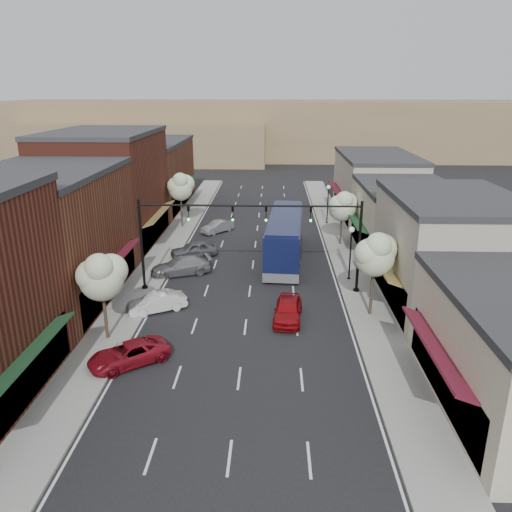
# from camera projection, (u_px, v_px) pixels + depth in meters

# --- Properties ---
(ground) EXTENTS (160.00, 160.00, 0.00)m
(ground) POSITION_uv_depth(u_px,v_px,m) (244.00, 342.00, 30.14)
(ground) COLOR black
(ground) RESTS_ON ground
(sidewalk_left) EXTENTS (2.80, 73.00, 0.15)m
(sidewalk_left) POSITION_uv_depth(u_px,v_px,m) (168.00, 247.00, 47.93)
(sidewalk_left) COLOR gray
(sidewalk_left) RESTS_ON ground
(sidewalk_right) EXTENTS (2.80, 73.00, 0.15)m
(sidewalk_right) POSITION_uv_depth(u_px,v_px,m) (343.00, 249.00, 47.37)
(sidewalk_right) COLOR gray
(sidewalk_right) RESTS_ON ground
(curb_left) EXTENTS (0.25, 73.00, 0.17)m
(curb_left) POSITION_uv_depth(u_px,v_px,m) (182.00, 247.00, 47.88)
(curb_left) COLOR gray
(curb_left) RESTS_ON ground
(curb_right) EXTENTS (0.25, 73.00, 0.17)m
(curb_right) POSITION_uv_depth(u_px,v_px,m) (328.00, 249.00, 47.42)
(curb_right) COLOR gray
(curb_right) RESTS_ON ground
(bldg_left_midnear) EXTENTS (10.14, 14.10, 9.40)m
(bldg_left_midnear) POSITION_uv_depth(u_px,v_px,m) (45.00, 238.00, 34.82)
(bldg_left_midnear) COLOR brown
(bldg_left_midnear) RESTS_ON ground
(bldg_left_midfar) EXTENTS (10.14, 14.10, 10.90)m
(bldg_left_midfar) POSITION_uv_depth(u_px,v_px,m) (107.00, 189.00, 47.84)
(bldg_left_midfar) COLOR maroon
(bldg_left_midfar) RESTS_ON ground
(bldg_left_far) EXTENTS (10.14, 18.10, 8.40)m
(bldg_left_far) POSITION_uv_depth(u_px,v_px,m) (148.00, 175.00, 63.40)
(bldg_left_far) COLOR brown
(bldg_left_far) RESTS_ON ground
(bldg_right_midnear) EXTENTS (9.14, 12.10, 7.90)m
(bldg_right_midnear) POSITION_uv_depth(u_px,v_px,m) (448.00, 252.00, 34.13)
(bldg_right_midnear) COLOR #AAA192
(bldg_right_midnear) RESTS_ON ground
(bldg_right_midfar) EXTENTS (9.14, 12.10, 6.40)m
(bldg_right_midfar) POSITION_uv_depth(u_px,v_px,m) (404.00, 219.00, 45.74)
(bldg_right_midfar) COLOR beige
(bldg_right_midfar) RESTS_ON ground
(bldg_right_far) EXTENTS (9.14, 16.10, 7.40)m
(bldg_right_far) POSITION_uv_depth(u_px,v_px,m) (375.00, 186.00, 58.84)
(bldg_right_far) COLOR #AAA192
(bldg_right_far) RESTS_ON ground
(hill_far) EXTENTS (120.00, 30.00, 12.00)m
(hill_far) POSITION_uv_depth(u_px,v_px,m) (266.00, 128.00, 113.51)
(hill_far) COLOR #7A6647
(hill_far) RESTS_ON ground
(hill_near) EXTENTS (50.00, 20.00, 8.00)m
(hill_near) POSITION_uv_depth(u_px,v_px,m) (145.00, 142.00, 103.60)
(hill_near) COLOR #7A6647
(hill_near) RESTS_ON ground
(signal_mast_right) EXTENTS (8.22, 0.46, 7.00)m
(signal_mast_right) POSITION_uv_depth(u_px,v_px,m) (327.00, 233.00, 36.06)
(signal_mast_right) COLOR black
(signal_mast_right) RESTS_ON ground
(signal_mast_left) EXTENTS (8.22, 0.46, 7.00)m
(signal_mast_left) POSITION_uv_depth(u_px,v_px,m) (173.00, 232.00, 36.44)
(signal_mast_left) COLOR black
(signal_mast_left) RESTS_ON ground
(tree_right_near) EXTENTS (2.85, 2.65, 5.95)m
(tree_right_near) POSITION_uv_depth(u_px,v_px,m) (375.00, 253.00, 32.19)
(tree_right_near) COLOR #47382B
(tree_right_near) RESTS_ON ground
(tree_right_far) EXTENTS (2.85, 2.65, 5.43)m
(tree_right_far) POSITION_uv_depth(u_px,v_px,m) (343.00, 205.00, 47.49)
(tree_right_far) COLOR #47382B
(tree_right_far) RESTS_ON ground
(tree_left_near) EXTENTS (2.85, 2.65, 5.69)m
(tree_left_near) POSITION_uv_depth(u_px,v_px,m) (102.00, 275.00, 29.02)
(tree_left_near) COLOR #47382B
(tree_left_near) RESTS_ON ground
(tree_left_far) EXTENTS (2.85, 2.65, 6.13)m
(tree_left_far) POSITION_uv_depth(u_px,v_px,m) (181.00, 186.00, 53.53)
(tree_left_far) COLOR #47382B
(tree_left_far) RESTS_ON ground
(lamp_post_near) EXTENTS (0.44, 0.44, 4.44)m
(lamp_post_near) POSITION_uv_depth(u_px,v_px,m) (351.00, 245.00, 38.88)
(lamp_post_near) COLOR black
(lamp_post_near) RESTS_ON ground
(lamp_post_far) EXTENTS (0.44, 0.44, 4.44)m
(lamp_post_far) POSITION_uv_depth(u_px,v_px,m) (328.00, 198.00, 55.46)
(lamp_post_far) COLOR black
(lamp_post_far) RESTS_ON ground
(coach_bus) EXTENTS (3.72, 13.21, 3.99)m
(coach_bus) POSITION_uv_depth(u_px,v_px,m) (285.00, 237.00, 44.23)
(coach_bus) COLOR #0E143A
(coach_bus) RESTS_ON ground
(red_hatchback) EXTENTS (2.19, 4.57, 1.51)m
(red_hatchback) POSITION_uv_depth(u_px,v_px,m) (288.00, 310.00, 32.78)
(red_hatchback) COLOR maroon
(red_hatchback) RESTS_ON ground
(parked_car_a) EXTENTS (4.82, 4.31, 1.24)m
(parked_car_a) POSITION_uv_depth(u_px,v_px,m) (129.00, 354.00, 27.55)
(parked_car_a) COLOR maroon
(parked_car_a) RESTS_ON ground
(parked_car_b) EXTENTS (4.19, 3.14, 1.32)m
(parked_car_b) POSITION_uv_depth(u_px,v_px,m) (157.00, 302.00, 34.12)
(parked_car_b) COLOR silver
(parked_car_b) RESTS_ON ground
(parked_car_c) EXTENTS (5.32, 3.63, 1.43)m
(parked_car_c) POSITION_uv_depth(u_px,v_px,m) (181.00, 266.00, 40.91)
(parked_car_c) COLOR gray
(parked_car_c) RESTS_ON ground
(parked_car_d) EXTENTS (4.54, 3.12, 1.43)m
(parked_car_d) POSITION_uv_depth(u_px,v_px,m) (194.00, 249.00, 45.16)
(parked_car_d) COLOR #575A5E
(parked_car_d) RESTS_ON ground
(parked_car_e) EXTENTS (3.49, 3.76, 1.26)m
(parked_car_e) POSITION_uv_depth(u_px,v_px,m) (217.00, 227.00, 52.94)
(parked_car_e) COLOR gray
(parked_car_e) RESTS_ON ground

